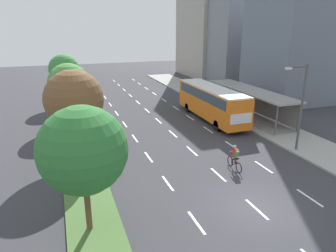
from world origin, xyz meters
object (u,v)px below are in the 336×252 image
object	(u,v)px
median_tree_fourth	(64,69)
bus_shelter	(251,100)
median_tree_third	(69,84)
cyclist	(235,159)
median_tree_second	(74,99)
streetlight	(300,102)
bus	(211,100)
median_tree_nearest	(83,150)

from	to	relation	value
median_tree_fourth	bus_shelter	bearing A→B (deg)	-33.96
bus_shelter	median_tree_third	bearing A→B (deg)	169.10
cyclist	median_tree_second	size ratio (longest dim) A/B	0.29
cyclist	median_tree_second	distance (m)	11.63
streetlight	bus	bearing A→B (deg)	102.36
median_tree_nearest	median_tree_fourth	world-z (taller)	median_tree_fourth
median_tree_second	cyclist	bearing A→B (deg)	-28.06
median_tree_nearest	median_tree_third	distance (m)	17.37
bus	median_tree_second	xyz separation A→B (m)	(-13.60, -5.95, 2.40)
median_tree_third	bus_shelter	bearing A→B (deg)	-10.90
bus_shelter	median_tree_nearest	bearing A→B (deg)	-142.36
median_tree_fourth	bus	bearing A→B (deg)	-39.75
median_tree_nearest	median_tree_second	xyz separation A→B (m)	(0.18, 8.69, 0.36)
bus_shelter	bus	xyz separation A→B (m)	(-4.28, 0.71, 0.20)
median_tree_nearest	streetlight	world-z (taller)	streetlight
cyclist	median_tree_nearest	size ratio (longest dim) A/B	0.30
bus_shelter	median_tree_fourth	size ratio (longest dim) A/B	2.16
cyclist	median_tree_fourth	world-z (taller)	median_tree_fourth
median_tree_third	streetlight	distance (m)	20.19
bus_shelter	cyclist	world-z (taller)	bus_shelter
streetlight	cyclist	bearing A→B (deg)	-168.29
median_tree_nearest	median_tree_third	xyz separation A→B (m)	(0.19, 17.37, -0.06)
bus	cyclist	size ratio (longest dim) A/B	6.20
cyclist	median_tree_nearest	distance (m)	11.02
median_tree_second	median_tree_third	size ratio (longest dim) A/B	1.09
bus	cyclist	xyz separation A→B (m)	(-3.86, -11.15, -1.28)
median_tree_nearest	streetlight	distance (m)	16.64
median_tree_nearest	median_tree_second	bearing A→B (deg)	88.84
bus_shelter	bus	bearing A→B (deg)	170.58
bus_shelter	median_tree_fourth	distance (m)	21.85
streetlight	median_tree_nearest	bearing A→B (deg)	-163.44
bus	streetlight	distance (m)	10.29
median_tree_second	median_tree_fourth	bearing A→B (deg)	90.40
bus_shelter	median_tree_nearest	xyz separation A→B (m)	(-18.06, -13.93, 2.24)
median_tree_nearest	median_tree_third	bearing A→B (deg)	89.38
bus_shelter	median_tree_second	size ratio (longest dim) A/B	2.02
median_tree_second	bus	bearing A→B (deg)	23.64
median_tree_second	median_tree_nearest	bearing A→B (deg)	-91.16
bus	median_tree_nearest	xyz separation A→B (m)	(-13.78, -14.64, 2.03)
median_tree_second	median_tree_third	world-z (taller)	median_tree_second
bus	cyclist	bearing A→B (deg)	-109.10
median_tree_second	median_tree_fourth	world-z (taller)	median_tree_second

